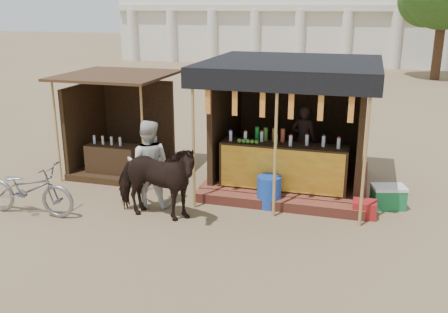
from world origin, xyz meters
name	(u,v)px	position (x,y,z in m)	size (l,w,h in m)	color
ground	(198,245)	(0.00, 0.00, 0.00)	(120.00, 120.00, 0.00)	#846B4C
main_stall	(290,141)	(1.01, 3.36, 1.02)	(3.60, 3.61, 2.78)	brown
secondary_stall	(116,137)	(-3.17, 3.24, 0.85)	(2.40, 2.40, 2.38)	#372514
cow	(155,181)	(-1.11, 0.83, 0.75)	(0.80, 1.76, 1.49)	black
motorbike	(27,189)	(-3.56, 0.35, 0.51)	(0.68, 1.94, 1.02)	gray
bystander	(148,164)	(-1.49, 1.38, 0.88)	(0.86, 0.67, 1.76)	silver
blue_barrel	(269,192)	(0.82, 2.00, 0.32)	(0.49, 0.49, 0.64)	#1742AF
red_crate	(364,209)	(2.67, 2.00, 0.16)	(0.44, 0.38, 0.32)	maroon
cooler	(388,197)	(3.11, 2.60, 0.23)	(0.74, 0.60, 0.46)	#19723A
background_building	(308,3)	(-2.00, 29.94, 3.98)	(26.00, 7.45, 8.18)	silver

